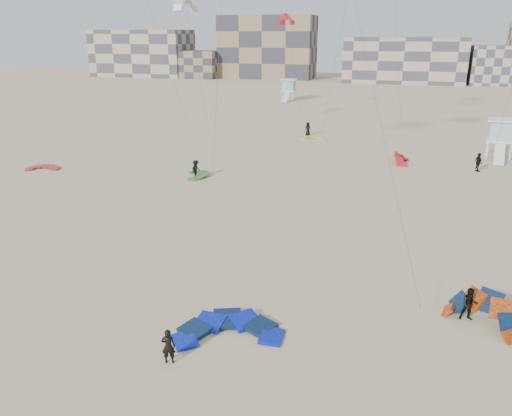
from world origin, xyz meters
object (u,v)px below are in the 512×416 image
(kitesurfer_main, at_px, (168,346))
(lifeguard_tower_near, at_px, (500,139))
(kite_ground_blue, at_px, (228,334))
(kite_ground_orange, at_px, (481,324))

(kitesurfer_main, relative_size, lifeguard_tower_near, 0.26)
(kite_ground_blue, bearing_deg, lifeguard_tower_near, 46.00)
(kite_ground_blue, xyz_separation_m, kitesurfer_main, (-1.69, -2.66, 0.79))
(kitesurfer_main, height_order, lifeguard_tower_near, lifeguard_tower_near)
(kitesurfer_main, xyz_separation_m, lifeguard_tower_near, (19.34, 43.17, 1.31))
(kite_ground_orange, distance_m, kitesurfer_main, 14.62)
(kite_ground_blue, distance_m, lifeguard_tower_near, 44.24)
(kite_ground_orange, bearing_deg, lifeguard_tower_near, 112.72)
(kite_ground_orange, bearing_deg, kite_ground_blue, -127.67)
(kite_ground_orange, height_order, kitesurfer_main, kite_ground_orange)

